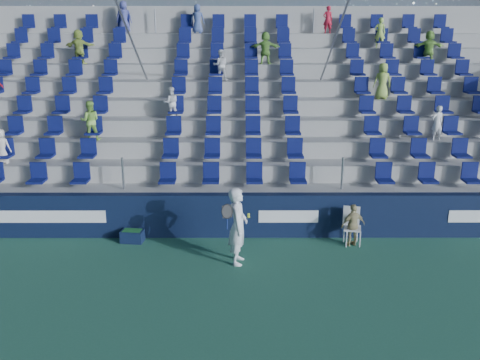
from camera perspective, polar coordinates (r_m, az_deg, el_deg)
The scene contains 7 objects.
ground at distance 11.87m, azimuth -0.96°, elevation -11.80°, with size 70.00×70.00×0.00m, color #2B664D.
sponsor_wall at distance 14.50m, azimuth -0.78°, elevation -3.78°, with size 24.00×0.32×1.20m.
grandstand at distance 19.01m, azimuth -0.65°, elevation 5.94°, with size 24.00×8.17×6.63m.
tennis_player at distance 12.80m, azimuth -0.22°, elevation -4.93°, with size 0.69×0.73×1.90m.
line_judge_chair at distance 14.35m, azimuth 11.84°, elevation -4.50°, with size 0.52×0.53×0.99m.
line_judge at distance 14.21m, azimuth 11.96°, elevation -4.73°, with size 0.66×0.28×1.13m, color tan.
ball_bin at distance 14.56m, azimuth -11.41°, elevation -5.81°, with size 0.63×0.45×0.33m.
Camera 1 is at (0.18, -10.44, 5.64)m, focal length 40.00 mm.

